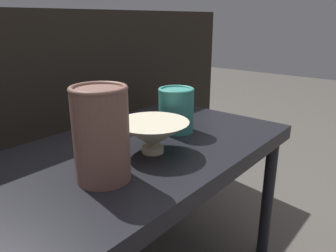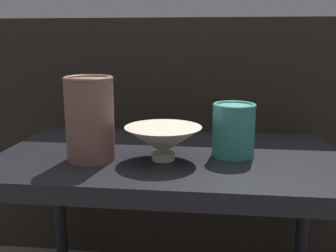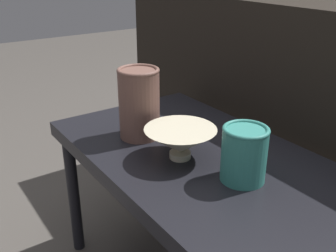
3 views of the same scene
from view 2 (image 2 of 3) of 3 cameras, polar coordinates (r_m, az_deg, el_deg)
table at (r=0.95m, az=0.23°, el=-6.73°), size 0.81×0.47×0.45m
couch_backdrop at (r=1.49m, az=2.64°, el=-0.27°), size 1.61×0.50×0.78m
bowl at (r=0.88m, az=-0.70°, el=-2.11°), size 0.17×0.17×0.08m
vase_textured_left at (r=0.89m, az=-11.28°, el=1.22°), size 0.11×0.11×0.19m
vase_colorful_right at (r=0.92m, az=9.50°, el=-0.41°), size 0.10×0.10×0.12m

